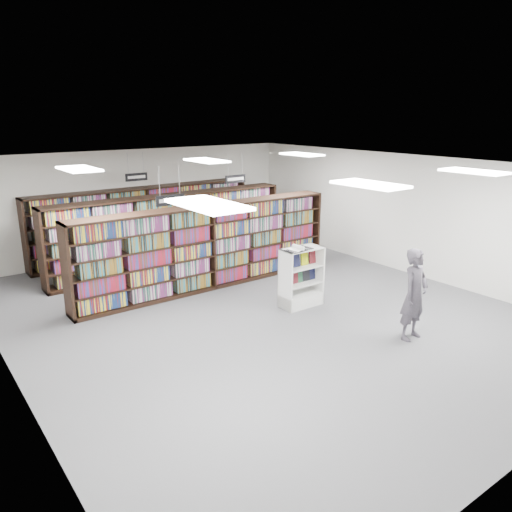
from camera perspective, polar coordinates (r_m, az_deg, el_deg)
floor at (r=11.18m, az=0.12°, el=-6.29°), size 12.00×12.00×0.00m
ceiling at (r=10.39m, az=0.13°, el=10.25°), size 10.00×12.00×0.10m
wall_back at (r=15.79m, az=-13.08°, el=6.01°), size 10.00×0.10×3.20m
wall_left at (r=8.78m, az=-27.08°, el=-3.38°), size 0.10×12.00×3.20m
wall_right at (r=14.17m, az=16.62°, el=4.62°), size 0.10×12.00×3.20m
bookshelf_row_near at (r=12.42m, az=-5.40°, el=1.06°), size 7.00×0.60×2.10m
bookshelf_row_mid at (r=14.12m, az=-9.64°, el=2.75°), size 7.00×0.60×2.10m
bookshelf_row_far at (r=15.62m, az=-12.50°, el=3.88°), size 7.00×0.60×2.10m
aisle_sign_left at (r=10.54m, az=-9.77°, el=6.43°), size 0.65×0.02×0.80m
aisle_sign_right at (r=13.76m, az=-2.36°, el=8.89°), size 0.65×0.02×0.80m
aisle_sign_center at (r=14.55m, az=-13.51°, el=8.86°), size 0.65×0.02×0.80m
troffer_front_left at (r=6.26m, az=-5.50°, el=5.87°), size 0.60×1.20×0.04m
troffer_front_center at (r=8.20m, az=12.88°, el=7.98°), size 0.60×1.20×0.04m
troffer_front_right at (r=10.65m, az=23.65°, el=8.84°), size 0.60×1.20×0.04m
troffer_back_left at (r=10.82m, az=-19.58°, el=9.36°), size 0.60×1.20×0.04m
troffer_back_center at (r=12.05m, az=-5.67°, el=10.80°), size 0.60×1.20×0.04m
troffer_back_right at (r=13.83m, az=5.25°, el=11.49°), size 0.60×1.20×0.04m
endcap_display at (r=11.40m, az=5.06°, el=-3.40°), size 0.98×0.51×1.36m
open_book at (r=10.95m, az=4.91°, el=0.87°), size 0.63×0.41×0.13m
shopper at (r=10.05m, az=17.66°, el=-4.22°), size 0.70×0.50×1.81m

